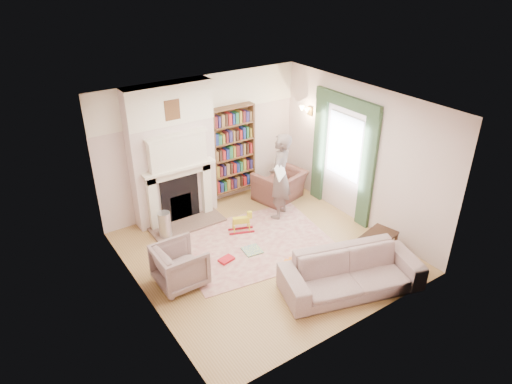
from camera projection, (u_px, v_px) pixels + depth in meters
floor at (264, 252)px, 8.40m from camera, size 4.50×4.50×0.00m
ceiling at (265, 105)px, 7.09m from camera, size 4.50×4.50×0.00m
wall_back at (202, 144)px, 9.40m from camera, size 4.50×0.00×4.50m
wall_front at (360, 248)px, 6.09m from camera, size 4.50×0.00×4.50m
wall_left at (137, 224)px, 6.64m from camera, size 0.00×4.50×4.50m
wall_right at (359, 155)px, 8.85m from camera, size 0.00×4.50×4.50m
fireplace at (173, 155)px, 8.89m from camera, size 1.70×0.58×2.80m
bookcase at (233, 149)px, 9.73m from camera, size 1.00×0.24×1.85m
window at (345, 147)px, 9.11m from camera, size 0.02×0.90×1.30m
curtain_left at (368, 171)px, 8.70m from camera, size 0.07×0.32×2.40m
curtain_right at (319, 148)px, 9.73m from camera, size 0.07×0.32×2.40m
pelmet at (347, 102)px, 8.66m from camera, size 0.09×1.70×0.24m
wall_sconce at (303, 112)px, 9.61m from camera, size 0.20×0.24×0.24m
rug at (255, 243)px, 8.65m from camera, size 3.04×2.50×0.01m
armchair_reading at (279, 185)px, 10.08m from camera, size 1.18×1.09×0.65m
armchair_left at (180, 266)px, 7.47m from camera, size 0.78×0.76×0.71m
sofa at (351, 272)px, 7.35m from camera, size 2.43×1.51×0.66m
man_reading at (280, 177)px, 9.15m from camera, size 0.79×0.74×1.82m
newspaper at (280, 171)px, 8.81m from camera, size 0.41×0.33×0.28m
coffee_table at (377, 246)px, 8.20m from camera, size 0.78×0.60×0.45m
paraffin_heater at (165, 225)px, 8.71m from camera, size 0.31×0.31×0.55m
rocking_horse at (241, 222)px, 8.91m from camera, size 0.54×0.37×0.44m
board_game at (252, 250)px, 8.41m from camera, size 0.36×0.36×0.03m
game_box_lid at (226, 259)px, 8.15m from camera, size 0.30×0.23×0.04m
comic_annuals at (292, 262)px, 8.12m from camera, size 0.49×0.29×0.02m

